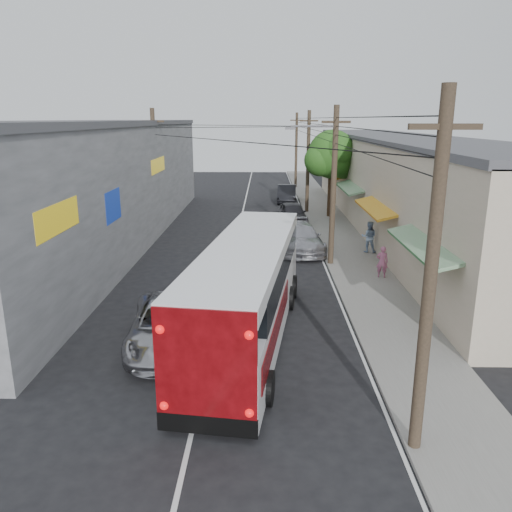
{
  "coord_description": "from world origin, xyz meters",
  "views": [
    {
      "loc": [
        1.73,
        -11.93,
        7.34
      ],
      "look_at": [
        1.39,
        9.12,
        1.54
      ],
      "focal_mm": 35.0,
      "sensor_mm": 36.0,
      "label": 1
    }
  ],
  "objects_px": {
    "parked_car_mid": "(292,213)",
    "pedestrian_far": "(369,237)",
    "jeepney": "(169,324)",
    "pedestrian_near": "(382,262)",
    "parked_suv": "(300,238)",
    "coach_bus": "(248,289)",
    "parked_car_far": "(287,194)"
  },
  "relations": [
    {
      "from": "pedestrian_near",
      "to": "parked_car_mid",
      "type": "bearing_deg",
      "value": -60.85
    },
    {
      "from": "parked_car_far",
      "to": "pedestrian_far",
      "type": "relative_size",
      "value": 2.69
    },
    {
      "from": "jeepney",
      "to": "parked_car_mid",
      "type": "bearing_deg",
      "value": 69.25
    },
    {
      "from": "coach_bus",
      "to": "pedestrian_near",
      "type": "distance_m",
      "value": 8.97
    },
    {
      "from": "parked_car_far",
      "to": "pedestrian_far",
      "type": "xyz_separation_m",
      "value": [
        3.8,
        -18.04,
        0.22
      ]
    },
    {
      "from": "parked_car_far",
      "to": "coach_bus",
      "type": "bearing_deg",
      "value": -92.0
    },
    {
      "from": "parked_car_mid",
      "to": "pedestrian_far",
      "type": "relative_size",
      "value": 2.54
    },
    {
      "from": "coach_bus",
      "to": "jeepney",
      "type": "relative_size",
      "value": 2.18
    },
    {
      "from": "parked_suv",
      "to": "pedestrian_near",
      "type": "xyz_separation_m",
      "value": [
        3.5,
        -5.28,
        0.09
      ]
    },
    {
      "from": "parked_car_mid",
      "to": "pedestrian_near",
      "type": "bearing_deg",
      "value": -80.65
    },
    {
      "from": "pedestrian_near",
      "to": "pedestrian_far",
      "type": "xyz_separation_m",
      "value": [
        0.3,
        4.6,
        0.12
      ]
    },
    {
      "from": "parked_suv",
      "to": "parked_car_far",
      "type": "height_order",
      "value": "parked_suv"
    },
    {
      "from": "coach_bus",
      "to": "parked_car_far",
      "type": "bearing_deg",
      "value": 92.66
    },
    {
      "from": "jeepney",
      "to": "pedestrian_far",
      "type": "xyz_separation_m",
      "value": [
        9.0,
        11.85,
        0.24
      ]
    },
    {
      "from": "parked_suv",
      "to": "parked_car_mid",
      "type": "bearing_deg",
      "value": 82.05
    },
    {
      "from": "parked_suv",
      "to": "coach_bus",
      "type": "bearing_deg",
      "value": -110.3
    },
    {
      "from": "parked_car_mid",
      "to": "pedestrian_far",
      "type": "bearing_deg",
      "value": -71.46
    },
    {
      "from": "jeepney",
      "to": "coach_bus",
      "type": "bearing_deg",
      "value": 8.82
    },
    {
      "from": "coach_bus",
      "to": "parked_car_far",
      "type": "relative_size",
      "value": 2.54
    },
    {
      "from": "parked_car_far",
      "to": "pedestrian_near",
      "type": "relative_size",
      "value": 3.13
    },
    {
      "from": "coach_bus",
      "to": "parked_suv",
      "type": "height_order",
      "value": "coach_bus"
    },
    {
      "from": "parked_car_far",
      "to": "jeepney",
      "type": "bearing_deg",
      "value": -96.8
    },
    {
      "from": "parked_suv",
      "to": "parked_car_far",
      "type": "distance_m",
      "value": 17.37
    },
    {
      "from": "coach_bus",
      "to": "pedestrian_near",
      "type": "height_order",
      "value": "coach_bus"
    },
    {
      "from": "parked_suv",
      "to": "parked_car_mid",
      "type": "distance_m",
      "value": 7.8
    },
    {
      "from": "jeepney",
      "to": "parked_suv",
      "type": "relative_size",
      "value": 1.01
    },
    {
      "from": "coach_bus",
      "to": "parked_suv",
      "type": "distance_m",
      "value": 12.13
    },
    {
      "from": "parked_suv",
      "to": "parked_car_far",
      "type": "relative_size",
      "value": 1.15
    },
    {
      "from": "pedestrian_near",
      "to": "pedestrian_far",
      "type": "height_order",
      "value": "pedestrian_far"
    },
    {
      "from": "jeepney",
      "to": "pedestrian_near",
      "type": "height_order",
      "value": "pedestrian_near"
    },
    {
      "from": "parked_car_mid",
      "to": "pedestrian_near",
      "type": "xyz_separation_m",
      "value": [
        3.5,
        -13.08,
        0.11
      ]
    },
    {
      "from": "pedestrian_far",
      "to": "pedestrian_near",
      "type": "bearing_deg",
      "value": 96.37
    }
  ]
}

